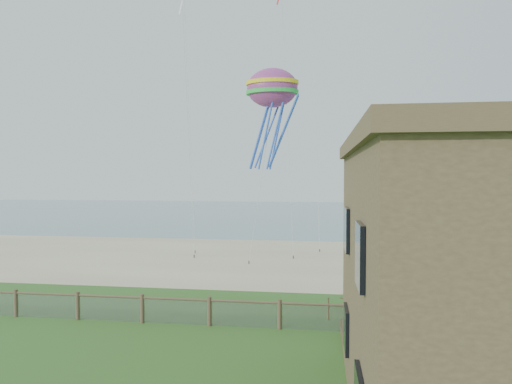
% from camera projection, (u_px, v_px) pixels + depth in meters
% --- Properties ---
extents(sand_beach, '(72.00, 20.00, 0.02)m').
position_uv_depth(sand_beach, '(259.00, 259.00, 35.27)').
color(sand_beach, tan).
rests_on(sand_beach, ground).
extents(ocean, '(160.00, 68.00, 0.02)m').
position_uv_depth(ocean, '(293.00, 213.00, 78.81)').
color(ocean, slate).
rests_on(ocean, ground).
extents(chainlink_fence, '(36.20, 0.20, 1.25)m').
position_uv_depth(chainlink_fence, '(209.00, 313.00, 19.41)').
color(chainlink_fence, brown).
rests_on(chainlink_fence, ground).
extents(picnic_table, '(1.85, 1.48, 0.72)m').
position_uv_depth(picnic_table, '(392.00, 365.00, 14.49)').
color(picnic_table, brown).
rests_on(picnic_table, ground).
extents(octopus_kite, '(4.08, 3.53, 7.04)m').
position_uv_depth(octopus_kite, '(272.00, 116.00, 29.51)').
color(octopus_kite, '#DB5022').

